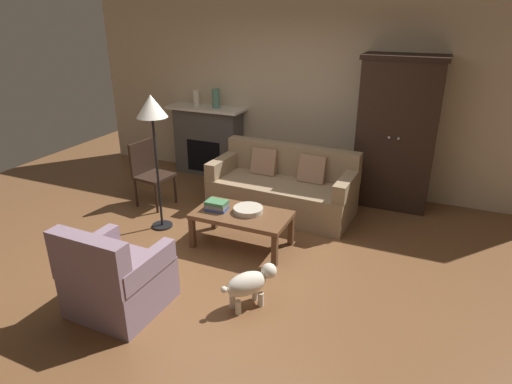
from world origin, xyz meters
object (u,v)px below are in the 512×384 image
(coffee_table, at_px, (242,217))
(book_stack, at_px, (217,205))
(floor_lamp, at_px, (152,114))
(side_chair_wooden, at_px, (149,169))
(dog, at_px, (250,283))
(couch, at_px, (283,189))
(mantel_vase_cream, at_px, (196,98))
(armoire, at_px, (397,133))
(armchair_near_left, at_px, (116,280))
(fireplace, at_px, (208,140))
(mantel_vase_jade, at_px, (216,98))
(fruit_bowl, at_px, (248,210))

(coffee_table, bearing_deg, book_stack, -173.35)
(floor_lamp, bearing_deg, book_stack, -4.45)
(side_chair_wooden, xyz_separation_m, dog, (2.24, -1.56, -0.27))
(couch, relative_size, book_stack, 7.59)
(book_stack, distance_m, mantel_vase_cream, 2.60)
(coffee_table, xyz_separation_m, side_chair_wooden, (-1.69, 0.57, 0.15))
(armoire, bearing_deg, dog, -106.08)
(armchair_near_left, distance_m, side_chair_wooden, 2.40)
(armchair_near_left, relative_size, dog, 1.79)
(fireplace, xyz_separation_m, armoire, (2.95, -0.08, 0.46))
(mantel_vase_jade, height_order, side_chair_wooden, mantel_vase_jade)
(book_stack, relative_size, mantel_vase_jade, 0.87)
(fireplace, xyz_separation_m, side_chair_wooden, (-0.13, -1.44, -0.06))
(mantel_vase_cream, bearing_deg, coffee_table, -48.91)
(fireplace, distance_m, couch, 1.90)
(couch, xyz_separation_m, coffee_table, (-0.09, -1.11, 0.05))
(fireplace, distance_m, mantel_vase_jade, 0.72)
(fireplace, bearing_deg, book_stack, -58.47)
(couch, relative_size, side_chair_wooden, 2.17)
(fireplace, relative_size, mantel_vase_jade, 4.28)
(mantel_vase_cream, height_order, dog, mantel_vase_cream)
(side_chair_wooden, bearing_deg, fruit_bowl, -16.65)
(mantel_vase_jade, xyz_separation_m, dog, (1.93, -2.98, -1.02))
(fireplace, relative_size, armchair_near_left, 1.43)
(fireplace, relative_size, coffee_table, 1.15)
(floor_lamp, bearing_deg, armchair_near_left, -68.74)
(book_stack, bearing_deg, fruit_bowl, 13.17)
(coffee_table, distance_m, book_stack, 0.32)
(fireplace, xyz_separation_m, mantel_vase_cream, (-0.18, -0.02, 0.68))
(side_chair_wooden, xyz_separation_m, floor_lamp, (0.55, -0.54, 0.93))
(couch, height_order, armchair_near_left, armchair_near_left)
(armchair_near_left, bearing_deg, mantel_vase_jade, 103.43)
(armchair_near_left, height_order, side_chair_wooden, side_chair_wooden)
(floor_lamp, bearing_deg, dog, -31.11)
(floor_lamp, bearing_deg, couch, 41.12)
(side_chair_wooden, bearing_deg, couch, 16.72)
(couch, height_order, floor_lamp, floor_lamp)
(armchair_near_left, bearing_deg, couch, 76.43)
(couch, relative_size, floor_lamp, 1.17)
(fireplace, xyz_separation_m, armchair_near_left, (1.02, -3.53, -0.25))
(armoire, height_order, book_stack, armoire)
(book_stack, distance_m, dog, 1.30)
(mantel_vase_cream, bearing_deg, armchair_near_left, -71.16)
(fruit_bowl, height_order, mantel_vase_cream, mantel_vase_cream)
(coffee_table, relative_size, mantel_vase_jade, 3.73)
(mantel_vase_cream, bearing_deg, dog, -52.53)
(dog, bearing_deg, book_stack, 131.70)
(side_chair_wooden, distance_m, dog, 2.75)
(couch, bearing_deg, side_chair_wooden, -163.28)
(fireplace, relative_size, side_chair_wooden, 1.40)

